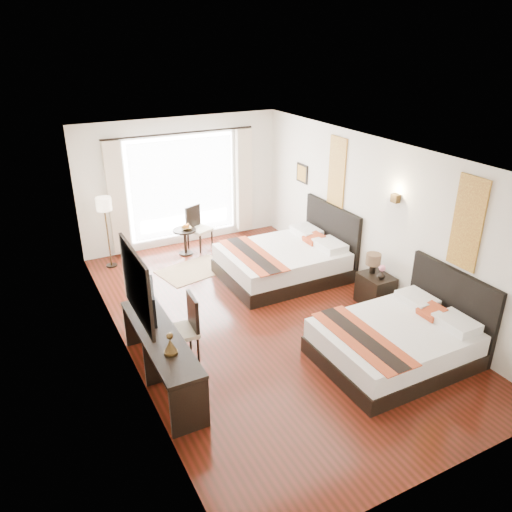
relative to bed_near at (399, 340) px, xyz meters
name	(u,v)px	position (x,y,z in m)	size (l,w,h in m)	color
floor	(262,318)	(-1.22, 1.91, -0.32)	(4.50, 7.50, 0.01)	#37150A
ceiling	(263,153)	(-1.22, 1.91, 2.47)	(4.50, 7.50, 0.02)	white
wall_headboard	(375,219)	(1.02, 1.91, 1.08)	(0.01, 7.50, 2.80)	silver
wall_desk	(120,270)	(-3.47, 1.91, 1.08)	(0.01, 7.50, 2.80)	silver
wall_window	(182,183)	(-1.22, 5.66, 1.08)	(4.50, 0.01, 2.80)	silver
wall_entry	(447,374)	(-1.22, -1.83, 1.08)	(4.50, 0.01, 2.80)	silver
window_glass	(182,187)	(-1.22, 5.64, 0.98)	(2.40, 0.02, 2.20)	white
sheer_curtain	(183,188)	(-1.22, 5.58, 0.98)	(2.30, 0.02, 2.10)	white
drape_left	(117,199)	(-2.67, 5.54, 0.96)	(0.35, 0.14, 2.35)	beige
drape_right	(244,181)	(0.23, 5.54, 0.96)	(0.35, 0.14, 2.35)	beige
art_panel_near	(468,223)	(1.01, 0.00, 1.63)	(0.03, 0.50, 1.35)	brown
art_panel_far	(337,173)	(1.01, 3.10, 1.63)	(0.03, 0.50, 1.35)	brown
wall_sconce	(395,198)	(0.97, 1.42, 1.60)	(0.10, 0.14, 0.14)	#443218
mirror_frame	(136,285)	(-3.44, 1.08, 1.23)	(0.04, 1.25, 0.95)	black
mirror_glass	(138,284)	(-3.42, 1.08, 1.23)	(0.01, 1.12, 0.82)	white
bed_near	(399,340)	(0.00, 0.00, 0.00)	(2.17, 1.69, 1.22)	black
bed_far	(286,260)	(-0.07, 3.10, 0.02)	(2.31, 1.80, 1.31)	black
nightstand	(375,290)	(0.76, 1.42, -0.04)	(0.47, 0.58, 0.56)	black
table_lamp	(373,261)	(0.76, 1.56, 0.46)	(0.26, 0.26, 0.41)	black
vase	(381,278)	(0.74, 1.30, 0.25)	(0.14, 0.14, 0.14)	black
console_desk	(162,358)	(-3.21, 1.08, 0.06)	(0.50, 2.20, 0.76)	black
television	(148,301)	(-3.19, 1.63, 0.66)	(0.76, 0.10, 0.44)	black
bronze_figurine	(170,345)	(-3.21, 0.60, 0.57)	(0.17, 0.17, 0.26)	#443218
desk_chair	(182,341)	(-2.80, 1.43, -0.01)	(0.50, 0.50, 1.02)	tan
floor_lamp	(104,209)	(-3.01, 5.14, 0.92)	(0.30, 0.30, 1.47)	black
side_table	(185,242)	(-1.44, 5.02, -0.03)	(0.49, 0.49, 0.56)	black
fruit_bowl	(186,228)	(-1.41, 4.99, 0.28)	(0.23, 0.23, 0.06)	#4B361B
window_chair	(199,236)	(-1.06, 5.18, -0.03)	(0.57, 0.57, 0.95)	tan
jute_rug	(194,270)	(-1.59, 4.16, -0.31)	(1.35, 0.92, 0.01)	#A28261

